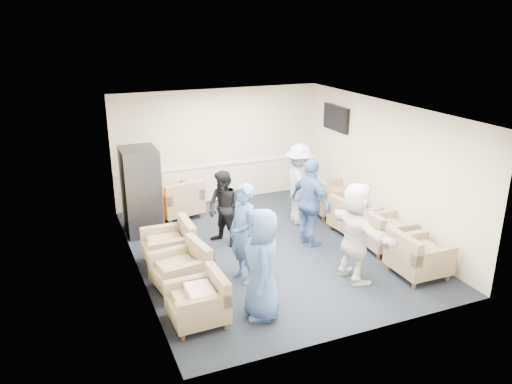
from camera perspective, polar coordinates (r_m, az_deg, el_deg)
name	(u,v)px	position (r m, az deg, el deg)	size (l,w,h in m)	color
floor	(270,248)	(9.72, 1.60, -6.45)	(6.00, 6.00, 0.00)	black
ceiling	(271,109)	(8.89, 1.76, 9.44)	(6.00, 6.00, 0.00)	white
back_wall	(219,146)	(11.91, -4.25, 5.27)	(5.00, 0.02, 2.70)	beige
front_wall	(363,247)	(6.79, 12.13, -6.16)	(5.00, 0.02, 2.70)	beige
left_wall	(134,200)	(8.56, -13.79, -0.88)	(0.02, 6.00, 2.70)	beige
right_wall	(383,167)	(10.45, 14.30, 2.73)	(0.02, 6.00, 2.70)	beige
chair_rail	(220,164)	(12.01, -4.17, 3.17)	(4.98, 0.04, 0.06)	white
tv	(336,118)	(11.71, 9.10, 8.33)	(0.10, 1.00, 0.58)	black
armchair_left_near	(201,303)	(7.45, -6.32, -12.45)	(0.81, 0.81, 0.63)	#8C765A
armchair_left_mid	(184,270)	(8.32, -8.26, -8.82)	(0.93, 0.93, 0.65)	#8C765A
armchair_left_far	(172,246)	(9.14, -9.59, -6.13)	(0.85, 0.85, 0.68)	#8C765A
armchair_right_near	(416,257)	(9.04, 17.83, -7.12)	(0.87, 0.87, 0.69)	#8C765A
armchair_right_midnear	(383,233)	(9.86, 14.29, -4.54)	(0.89, 0.89, 0.67)	#8C765A
armchair_right_midfar	(352,218)	(10.48, 10.94, -2.89)	(0.89, 0.89, 0.65)	#8C765A
armchair_right_far	(330,198)	(11.41, 8.47, -0.68)	(1.01, 1.01, 0.74)	#8C765A
armchair_corner	(179,201)	(11.22, -8.81, -1.04)	(1.09, 1.09, 0.74)	#8C765A
vending_machine	(141,191)	(10.41, -12.98, 0.12)	(0.72, 0.84, 1.78)	#4B4B52
backpack	(203,264)	(8.60, -6.02, -8.14)	(0.37, 0.32, 0.53)	black
pillow	(200,292)	(7.35, -6.41, -11.32)	(0.48, 0.36, 0.14)	white
person_front_left	(262,264)	(7.29, 0.70, -8.25)	(0.83, 0.54, 1.69)	#4465A3
person_mid_left	(243,234)	(8.26, -1.45, -4.77)	(0.62, 0.41, 1.71)	#4465A3
person_back_left	(224,209)	(9.61, -3.65, -1.94)	(0.73, 0.56, 1.49)	black
person_back_right	(300,185)	(10.63, 5.03, 0.85)	(1.13, 0.65, 1.75)	silver
person_mid_right	(311,203)	(9.59, 6.26, -1.26)	(1.02, 0.43, 1.74)	#4465A3
person_front_right	(356,232)	(8.44, 11.37, -4.54)	(1.60, 0.51, 1.73)	white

